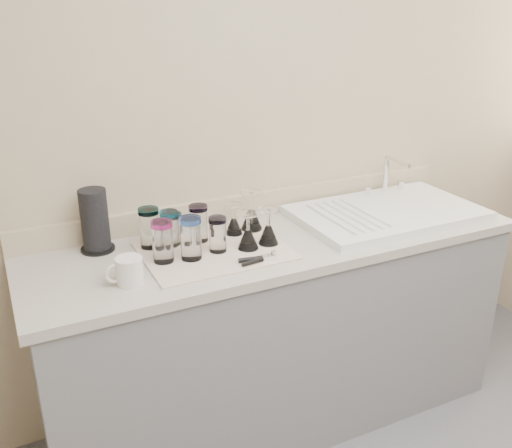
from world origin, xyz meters
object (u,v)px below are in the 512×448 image
tumbler_magenta (163,241)px  goblet_back_right (252,217)px  sink_unit (387,212)px  goblet_back_left (234,224)px  goblet_front_left (248,236)px  tumbler_teal (149,228)px  tumbler_blue (191,238)px  paper_towel_roll (95,221)px  goblet_front_right (268,232)px  tumbler_cyan (170,228)px  tumbler_extra (174,228)px  tumbler_lavender (218,234)px  can_opener (258,259)px  tumbler_purple (199,223)px  white_mug (129,271)px

tumbler_magenta → goblet_back_right: 0.45m
sink_unit → tumbler_magenta: size_ratio=5.16×
goblet_back_left → goblet_front_left: (-0.01, -0.16, 0.01)m
tumbler_teal → tumbler_blue: size_ratio=0.98×
paper_towel_roll → goblet_front_right: bearing=-22.1°
tumbler_cyan → sink_unit: bearing=-5.8°
tumbler_extra → tumbler_teal: bearing=174.3°
tumbler_cyan → tumbler_lavender: (0.15, -0.13, -0.00)m
sink_unit → goblet_back_right: size_ratio=5.05×
tumbler_blue → tumbler_magenta: bearing=167.8°
goblet_back_right → tumbler_magenta: bearing=-161.9°
tumbler_teal → can_opener: 0.45m
goblet_front_left → tumbler_lavender: bearing=166.8°
goblet_front_left → can_opener: bearing=-97.9°
tumbler_lavender → paper_towel_roll: paper_towel_roll is taller
tumbler_cyan → tumbler_lavender: tumbler_cyan is taller
tumbler_teal → goblet_back_left: size_ratio=1.24×
tumbler_purple → white_mug: 0.41m
tumbler_teal → tumbler_purple: (0.19, -0.03, -0.01)m
tumbler_cyan → goblet_back_left: (0.27, -0.00, -0.03)m
sink_unit → tumbler_lavender: sink_unit is taller
tumbler_magenta → tumbler_extra: (0.09, 0.14, -0.02)m
tumbler_blue → can_opener: 0.26m
tumbler_blue → tumbler_extra: bearing=94.4°
tumbler_purple → goblet_back_left: tumbler_purple is taller
goblet_front_right → can_opener: size_ratio=1.02×
sink_unit → tumbler_teal: 1.06m
tumbler_magenta → white_mug: tumbler_magenta is taller
tumbler_magenta → paper_towel_roll: size_ratio=0.64×
can_opener → paper_towel_roll: size_ratio=0.58×
tumbler_lavender → goblet_front_right: 0.21m
tumbler_cyan → goblet_back_right: bearing=1.8°
tumbler_teal → tumbler_lavender: size_ratio=1.15×
tumbler_magenta → tumbler_cyan: bearing=62.3°
tumbler_cyan → goblet_back_left: 0.27m
sink_unit → tumbler_blue: size_ratio=5.01×
tumbler_teal → goblet_front_right: size_ratio=1.09×
tumbler_magenta → goblet_back_right: bearing=18.1°
tumbler_purple → goblet_back_left: size_ratio=1.16×
tumbler_cyan → tumbler_extra: size_ratio=1.12×
tumbler_teal → tumbler_magenta: same height
tumbler_magenta → goblet_front_left: bearing=-5.5°
can_opener → paper_towel_roll: paper_towel_roll is taller
goblet_back_right → paper_towel_roll: (-0.63, 0.09, 0.06)m
tumbler_purple → goblet_front_left: same height
tumbler_magenta → goblet_front_left: tumbler_magenta is taller
tumbler_teal → can_opener: (0.32, -0.30, -0.07)m
white_mug → tumbler_blue: bearing=17.8°
tumbler_purple → tumbler_cyan: bearing=176.3°
goblet_back_right → tumbler_cyan: bearing=-178.2°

